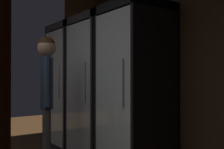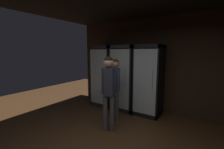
# 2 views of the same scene
# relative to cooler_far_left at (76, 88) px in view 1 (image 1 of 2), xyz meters

# --- Properties ---
(wall_back) EXTENTS (6.00, 0.06, 2.80)m
(wall_back) POSITION_rel_cooler_far_left_xyz_m (1.92, 0.34, 0.43)
(wall_back) COLOR #382619
(wall_back) RESTS_ON ground
(cooler_far_left) EXTENTS (0.72, 0.70, 2.00)m
(cooler_far_left) POSITION_rel_cooler_far_left_xyz_m (0.00, 0.00, 0.00)
(cooler_far_left) COLOR #2B2B30
(cooler_far_left) RESTS_ON ground
(cooler_left) EXTENTS (0.72, 0.70, 2.00)m
(cooler_left) POSITION_rel_cooler_far_left_xyz_m (0.78, 0.00, 0.00)
(cooler_left) COLOR #2B2B30
(cooler_left) RESTS_ON ground
(cooler_center) EXTENTS (0.72, 0.70, 2.00)m
(cooler_center) POSITION_rel_cooler_far_left_xyz_m (1.55, -0.00, -0.00)
(cooler_center) COLOR black
(cooler_center) RESTS_ON ground
(shopper_near) EXTENTS (0.32, 0.22, 1.63)m
(shopper_near) POSITION_rel_cooler_far_left_xyz_m (0.95, -0.88, 0.07)
(shopper_near) COLOR #4C4C4C
(shopper_near) RESTS_ON ground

